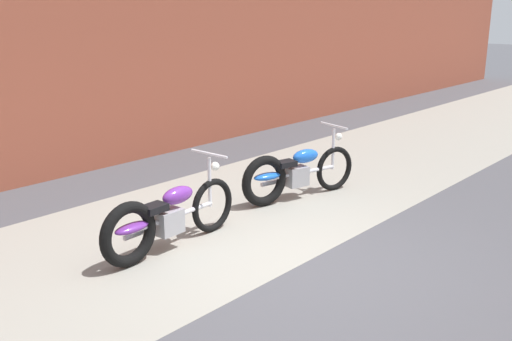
# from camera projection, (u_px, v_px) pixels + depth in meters

# --- Properties ---
(ground_plane) EXTENTS (80.00, 80.00, 0.00)m
(ground_plane) POSITION_uv_depth(u_px,v_px,m) (301.00, 265.00, 6.27)
(ground_plane) COLOR #47474C
(sidewalk_slab) EXTENTS (36.00, 3.50, 0.01)m
(sidewalk_slab) POSITION_uv_depth(u_px,v_px,m) (193.00, 225.00, 7.40)
(sidewalk_slab) COLOR gray
(sidewalk_slab) RESTS_ON ground
(motorcycle_purple) EXTENTS (2.01, 0.58, 1.03)m
(motorcycle_purple) POSITION_uv_depth(u_px,v_px,m) (163.00, 219.00, 6.52)
(motorcycle_purple) COLOR black
(motorcycle_purple) RESTS_ON ground
(motorcycle_blue) EXTENTS (1.97, 0.75, 1.03)m
(motorcycle_blue) POSITION_uv_depth(u_px,v_px,m) (292.00, 173.00, 8.29)
(motorcycle_blue) COLOR black
(motorcycle_blue) RESTS_ON ground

